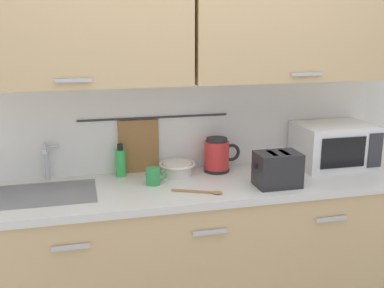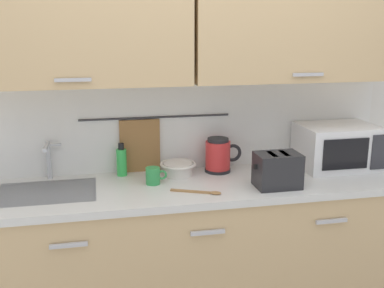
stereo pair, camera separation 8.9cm
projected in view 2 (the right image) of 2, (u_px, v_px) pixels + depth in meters
name	position (u px, v px, depth m)	size (l,w,h in m)	color
counter_unit	(193.00, 254.00, 2.71)	(2.53, 0.64, 0.90)	tan
back_wall_assembly	(187.00, 68.00, 2.66)	(3.70, 0.41, 2.50)	silver
sink_faucet	(48.00, 156.00, 2.62)	(0.09, 0.17, 0.22)	#B2B5BA
microwave	(337.00, 147.00, 2.85)	(0.46, 0.35, 0.27)	white
electric_kettle	(219.00, 155.00, 2.78)	(0.23, 0.16, 0.21)	black
dish_soap_bottle	(122.00, 161.00, 2.71)	(0.06, 0.06, 0.20)	green
mug_near_sink	(153.00, 176.00, 2.57)	(0.12, 0.08, 0.09)	green
mixing_bowl	(178.00, 168.00, 2.72)	(0.21, 0.21, 0.08)	silver
toaster	(277.00, 170.00, 2.51)	(0.26, 0.17, 0.19)	#232326
wooden_spoon	(202.00, 192.00, 2.44)	(0.26, 0.14, 0.01)	#9E7042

